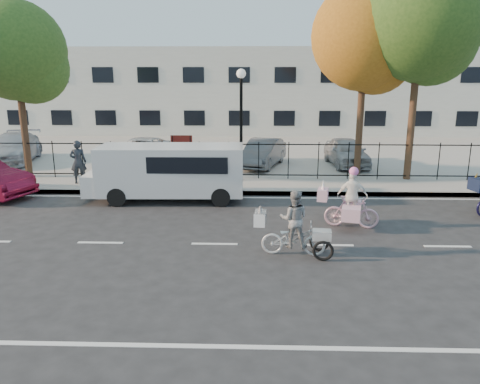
{
  "coord_description": "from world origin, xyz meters",
  "views": [
    {
      "loc": [
        1.02,
        -11.42,
        4.32
      ],
      "look_at": [
        0.63,
        1.2,
        1.1
      ],
      "focal_mm": 35.0,
      "sensor_mm": 36.0,
      "label": 1
    }
  ],
  "objects_px": {
    "lot_car_b": "(141,152)",
    "lot_car_c": "(263,153)",
    "pedestrian": "(78,162)",
    "lot_car_d": "(346,152)",
    "lot_car_a": "(13,148)",
    "unicorn_bike": "(351,205)",
    "lamppost": "(241,105)",
    "zebra_trike": "(294,230)",
    "white_van": "(169,170)"
  },
  "relations": [
    {
      "from": "pedestrian",
      "to": "lot_car_a",
      "type": "distance_m",
      "value": 6.49
    },
    {
      "from": "lot_car_b",
      "to": "pedestrian",
      "type": "bearing_deg",
      "value": -106.38
    },
    {
      "from": "lamppost",
      "to": "pedestrian",
      "type": "bearing_deg",
      "value": -174.02
    },
    {
      "from": "lot_car_c",
      "to": "lot_car_d",
      "type": "xyz_separation_m",
      "value": [
        3.87,
        0.27,
        0.03
      ]
    },
    {
      "from": "lot_car_a",
      "to": "white_van",
      "type": "bearing_deg",
      "value": -48.16
    },
    {
      "from": "zebra_trike",
      "to": "lot_car_b",
      "type": "height_order",
      "value": "zebra_trike"
    },
    {
      "from": "pedestrian",
      "to": "lot_car_c",
      "type": "relative_size",
      "value": 0.45
    },
    {
      "from": "lot_car_a",
      "to": "lot_car_d",
      "type": "xyz_separation_m",
      "value": [
        15.85,
        -0.43,
        -0.04
      ]
    },
    {
      "from": "lamppost",
      "to": "lot_car_d",
      "type": "bearing_deg",
      "value": 34.52
    },
    {
      "from": "lot_car_d",
      "to": "pedestrian",
      "type": "bearing_deg",
      "value": -164.56
    },
    {
      "from": "pedestrian",
      "to": "lot_car_a",
      "type": "relative_size",
      "value": 0.36
    },
    {
      "from": "lot_car_a",
      "to": "lot_car_b",
      "type": "relative_size",
      "value": 1.06
    },
    {
      "from": "lot_car_b",
      "to": "lot_car_c",
      "type": "relative_size",
      "value": 1.19
    },
    {
      "from": "zebra_trike",
      "to": "lot_car_d",
      "type": "relative_size",
      "value": 0.5
    },
    {
      "from": "unicorn_bike",
      "to": "pedestrian",
      "type": "distance_m",
      "value": 10.64
    },
    {
      "from": "white_van",
      "to": "lot_car_b",
      "type": "xyz_separation_m",
      "value": [
        -2.29,
        5.6,
        -0.29
      ]
    },
    {
      "from": "white_van",
      "to": "lot_car_a",
      "type": "bearing_deg",
      "value": 142.66
    },
    {
      "from": "lamppost",
      "to": "lot_car_b",
      "type": "xyz_separation_m",
      "value": [
        -4.72,
        3.11,
        -2.34
      ]
    },
    {
      "from": "zebra_trike",
      "to": "unicorn_bike",
      "type": "relative_size",
      "value": 1.05
    },
    {
      "from": "lot_car_b",
      "to": "lamppost",
      "type": "bearing_deg",
      "value": -27.31
    },
    {
      "from": "lamppost",
      "to": "lot_car_b",
      "type": "bearing_deg",
      "value": 146.65
    },
    {
      "from": "lot_car_b",
      "to": "zebra_trike",
      "type": "bearing_deg",
      "value": -53.51
    },
    {
      "from": "pedestrian",
      "to": "lot_car_a",
      "type": "bearing_deg",
      "value": -54.04
    },
    {
      "from": "pedestrian",
      "to": "lot_car_d",
      "type": "relative_size",
      "value": 0.44
    },
    {
      "from": "unicorn_bike",
      "to": "lot_car_d",
      "type": "xyz_separation_m",
      "value": [
        1.5,
        8.59,
        0.14
      ]
    },
    {
      "from": "unicorn_bike",
      "to": "lamppost",
      "type": "bearing_deg",
      "value": 45.35
    },
    {
      "from": "zebra_trike",
      "to": "pedestrian",
      "type": "bearing_deg",
      "value": 54.42
    },
    {
      "from": "unicorn_bike",
      "to": "pedestrian",
      "type": "relative_size",
      "value": 1.07
    },
    {
      "from": "pedestrian",
      "to": "lot_car_d",
      "type": "distance_m",
      "value": 11.74
    },
    {
      "from": "zebra_trike",
      "to": "lot_car_a",
      "type": "distance_m",
      "value": 16.81
    },
    {
      "from": "lot_car_a",
      "to": "zebra_trike",
      "type": "bearing_deg",
      "value": -54.12
    },
    {
      "from": "lot_car_b",
      "to": "lot_car_d",
      "type": "relative_size",
      "value": 1.18
    },
    {
      "from": "pedestrian",
      "to": "lot_car_d",
      "type": "height_order",
      "value": "pedestrian"
    },
    {
      "from": "unicorn_bike",
      "to": "pedestrian",
      "type": "bearing_deg",
      "value": 77.67
    },
    {
      "from": "lot_car_c",
      "to": "pedestrian",
      "type": "bearing_deg",
      "value": -135.84
    },
    {
      "from": "lot_car_b",
      "to": "lot_car_d",
      "type": "xyz_separation_m",
      "value": [
        9.51,
        0.18,
        0.03
      ]
    },
    {
      "from": "white_van",
      "to": "lot_car_c",
      "type": "height_order",
      "value": "white_van"
    },
    {
      "from": "lamppost",
      "to": "zebra_trike",
      "type": "xyz_separation_m",
      "value": [
        1.49,
        -7.46,
        -2.49
      ]
    },
    {
      "from": "unicorn_bike",
      "to": "lot_car_d",
      "type": "bearing_deg",
      "value": 3.72
    },
    {
      "from": "pedestrian",
      "to": "lot_car_d",
      "type": "xyz_separation_m",
      "value": [
        11.06,
        3.95,
        -0.2
      ]
    },
    {
      "from": "lamppost",
      "to": "unicorn_bike",
      "type": "distance_m",
      "value": 6.71
    },
    {
      "from": "lamppost",
      "to": "lot_car_b",
      "type": "relative_size",
      "value": 0.97
    },
    {
      "from": "lamppost",
      "to": "zebra_trike",
      "type": "bearing_deg",
      "value": -78.72
    },
    {
      "from": "lot_car_b",
      "to": "lot_car_c",
      "type": "xyz_separation_m",
      "value": [
        5.64,
        -0.1,
        0.0
      ]
    },
    {
      "from": "white_van",
      "to": "lot_car_a",
      "type": "height_order",
      "value": "white_van"
    },
    {
      "from": "lot_car_b",
      "to": "unicorn_bike",
      "type": "bearing_deg",
      "value": -40.38
    },
    {
      "from": "lamppost",
      "to": "lot_car_a",
      "type": "height_order",
      "value": "lamppost"
    },
    {
      "from": "white_van",
      "to": "lot_car_a",
      "type": "distance_m",
      "value": 10.63
    },
    {
      "from": "lamppost",
      "to": "lot_car_a",
      "type": "relative_size",
      "value": 0.92
    },
    {
      "from": "zebra_trike",
      "to": "lot_car_a",
      "type": "xyz_separation_m",
      "value": [
        -12.55,
        11.18,
        0.2
      ]
    }
  ]
}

